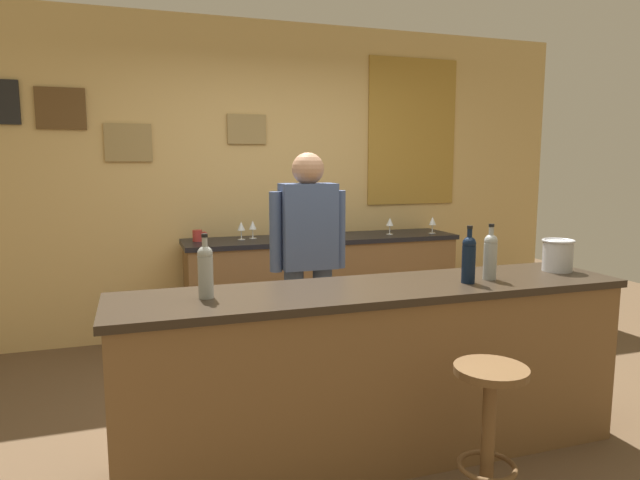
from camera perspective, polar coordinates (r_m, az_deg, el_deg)
ground_plane at (r=3.55m, az=2.92°, el=-18.03°), size 10.00×10.00×0.00m
back_wall at (r=5.14m, az=-5.12°, el=6.41°), size 6.00×0.09×2.80m
bar_counter at (r=3.03m, az=5.83°, el=-13.25°), size 2.70×0.60×0.92m
side_counter at (r=5.00m, az=0.29°, el=-4.77°), size 2.44×0.56×0.90m
bartender at (r=3.67m, az=-1.22°, el=-1.73°), size 0.52×0.21×1.62m
bar_stool at (r=2.65m, az=17.00°, el=-16.81°), size 0.32×0.32×0.68m
wine_bottle_a at (r=2.66m, az=-11.70°, el=-3.00°), size 0.07×0.07×0.31m
wine_bottle_b at (r=3.03m, az=15.05°, el=-1.76°), size 0.07×0.07×0.31m
wine_bottle_c at (r=3.16m, az=17.11°, el=-1.47°), size 0.07×0.07×0.31m
ice_bucket at (r=3.54m, az=23.26°, el=-1.38°), size 0.19×0.19×0.19m
wine_glass_a at (r=4.78m, az=-8.11°, el=1.35°), size 0.07×0.07×0.16m
wine_glass_b at (r=4.84m, az=-6.94°, el=1.46°), size 0.07×0.07×0.16m
wine_glass_c at (r=4.93m, az=1.38°, el=1.64°), size 0.07×0.07×0.16m
wine_glass_d at (r=5.12m, az=7.20°, el=1.81°), size 0.07×0.07×0.16m
wine_glass_e at (r=5.25m, az=11.50°, el=1.87°), size 0.07×0.07×0.16m
coffee_mug at (r=4.75m, az=-12.46°, el=0.45°), size 0.13×0.08×0.09m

